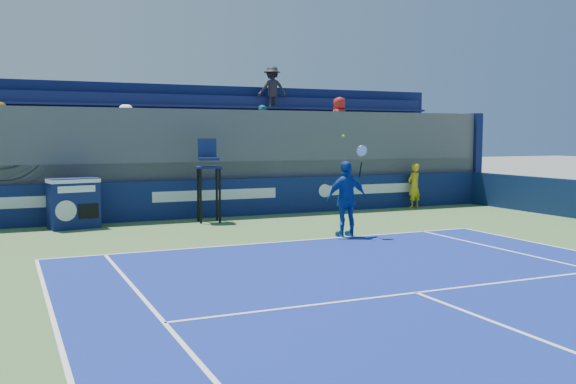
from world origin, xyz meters
name	(u,v)px	position (x,y,z in m)	size (l,w,h in m)	color
ball_person	(414,186)	(7.19, 16.71, 0.80)	(0.57, 0.38, 1.57)	gold
back_hoarding	(215,198)	(0.00, 17.10, 0.60)	(20.40, 0.21, 1.20)	#0D1A4D
match_clock	(74,202)	(-4.30, 16.34, 0.74)	(1.42, 0.93, 1.40)	#101A52
umpire_chair	(208,171)	(-0.52, 16.11, 1.53)	(0.80, 0.80, 2.48)	black
tennis_player	(347,199)	(1.85, 12.01, 0.97)	(1.12, 0.47, 2.57)	#123F97
stadium_seating	(197,157)	(0.01, 19.15, 1.85)	(21.00, 4.05, 5.15)	#4F4F54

